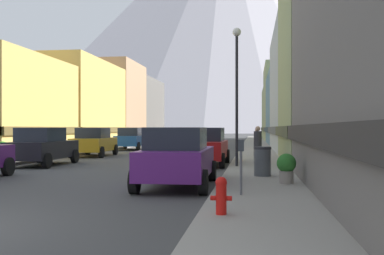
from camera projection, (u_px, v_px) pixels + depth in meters
name	position (u px, v px, depth m)	size (l,w,h in m)	color
sidewalk_left	(120.00, 146.00, 43.05)	(2.50, 100.00, 0.15)	gray
sidewalk_right	(256.00, 147.00, 41.41)	(2.50, 100.00, 0.15)	gray
storefront_left_3	(68.00, 106.00, 43.58)	(7.81, 13.01, 7.99)	#D8B259
storefront_left_4	(96.00, 104.00, 55.12)	(10.30, 9.54, 9.47)	tan
storefront_left_5	(128.00, 111.00, 65.73)	(8.62, 12.03, 8.62)	#66605B
storefront_right_1	(365.00, 58.00, 22.23)	(8.04, 9.61, 10.58)	#8C9966
storefront_right_2	(316.00, 94.00, 33.93)	(6.56, 13.77, 8.84)	#99A5B2
storefront_right_3	(315.00, 111.00, 47.47)	(10.00, 13.38, 7.28)	slate
storefront_right_4	(292.00, 105.00, 61.02)	(7.49, 12.89, 9.91)	#8C9966
storefront_right_5	(292.00, 115.00, 73.59)	(9.71, 12.27, 7.87)	#8C9966
car_left_1	(43.00, 146.00, 21.81)	(2.12, 4.43, 1.78)	black
car_left_2	(94.00, 142.00, 28.84)	(2.25, 4.48, 1.78)	#B28419
car_left_3	(131.00, 139.00, 37.65)	(2.18, 4.46, 1.78)	#19478C
car_right_0	(177.00, 157.00, 13.82)	(2.12, 4.43, 1.78)	#591E72
car_right_1	(206.00, 146.00, 21.95)	(2.10, 4.42, 1.78)	#9E1111
car_driving_0	(203.00, 138.00, 40.97)	(2.06, 4.40, 1.78)	#B28419
fire_hydrant_near	(221.00, 194.00, 8.64)	(0.40, 0.22, 0.70)	red
parking_meter_near	(241.00, 159.00, 11.19)	(0.14, 0.10, 1.33)	#595960
trash_bin_right	(262.00, 161.00, 15.56)	(0.59, 0.59, 0.98)	#4C5156
potted_plant_0	(3.00, 149.00, 24.32)	(0.55, 0.55, 0.91)	#4C4C51
potted_plant_2	(286.00, 167.00, 13.46)	(0.56, 0.56, 0.87)	gray
pedestrian_0	(258.00, 146.00, 21.36)	(0.36, 0.36, 1.70)	#333338
pedestrian_1	(257.00, 143.00, 26.50)	(0.36, 0.36, 1.60)	#333338
streetlamp_right	(237.00, 76.00, 19.62)	(0.36, 0.36, 5.86)	black
mountain_backdrop	(225.00, 20.00, 266.67)	(237.53, 237.53, 128.23)	silver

